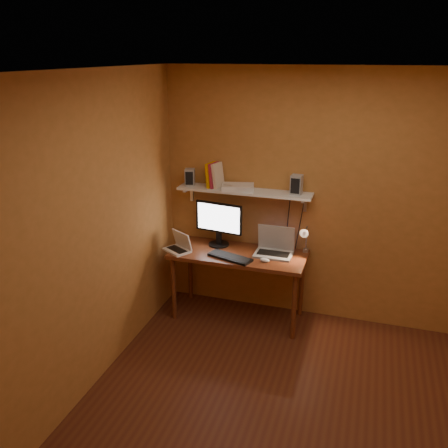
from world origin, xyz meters
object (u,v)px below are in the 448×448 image
(monitor, at_px, (219,222))
(mouse, at_px, (265,260))
(desk, at_px, (238,260))
(laptop, at_px, (275,247))
(speaker_right, at_px, (296,185))
(desk_lamp, at_px, (305,237))
(keyboard, at_px, (230,257))
(speaker_left, at_px, (190,177))
(shelf_camera, at_px, (228,188))
(wall_shelf, at_px, (244,191))
(netbook, at_px, (179,245))
(router, at_px, (238,187))

(monitor, xyz_separation_m, mouse, (0.57, -0.28, -0.25))
(desk, height_order, monitor, monitor)
(laptop, xyz_separation_m, speaker_right, (0.18, 0.10, 0.65))
(monitor, distance_m, mouse, 0.68)
(mouse, distance_m, desk_lamp, 0.48)
(keyboard, relative_size, speaker_left, 2.59)
(desk_lamp, height_order, shelf_camera, shelf_camera)
(wall_shelf, distance_m, desk_lamp, 0.77)
(monitor, xyz_separation_m, keyboard, (0.22, -0.30, -0.25))
(wall_shelf, distance_m, monitor, 0.43)
(wall_shelf, xyz_separation_m, shelf_camera, (-0.15, -0.07, 0.04))
(mouse, height_order, desk_lamp, desk_lamp)
(monitor, relative_size, laptop, 1.37)
(netbook, relative_size, speaker_right, 1.72)
(keyboard, distance_m, speaker_right, 0.98)
(wall_shelf, bearing_deg, mouse, -46.70)
(router, bearing_deg, netbook, -150.69)
(monitor, xyz_separation_m, shelf_camera, (0.11, -0.02, 0.39))
(router, bearing_deg, desk, -70.47)
(desk, bearing_deg, speaker_left, 162.27)
(desk, relative_size, monitor, 2.67)
(laptop, height_order, mouse, laptop)
(keyboard, bearing_deg, mouse, 21.94)
(wall_shelf, bearing_deg, desk_lamp, -5.88)
(mouse, height_order, shelf_camera, shelf_camera)
(laptop, bearing_deg, mouse, -100.58)
(desk, height_order, wall_shelf, wall_shelf)
(desk, bearing_deg, shelf_camera, 141.87)
(shelf_camera, bearing_deg, keyboard, -68.27)
(desk_lamp, xyz_separation_m, router, (-0.72, 0.05, 0.44))
(keyboard, xyz_separation_m, speaker_left, (-0.55, 0.35, 0.70))
(desk, height_order, speaker_right, speaker_right)
(monitor, relative_size, netbook, 1.56)
(keyboard, relative_size, router, 1.41)
(desk, relative_size, shelf_camera, 14.25)
(keyboard, distance_m, desk_lamp, 0.78)
(monitor, distance_m, speaker_left, 0.56)
(laptop, bearing_deg, desk_lamp, 5.20)
(netbook, xyz_separation_m, router, (0.54, 0.31, 0.60))
(keyboard, height_order, shelf_camera, shelf_camera)
(desk, relative_size, wall_shelf, 1.00)
(speaker_right, bearing_deg, monitor, -171.06)
(router, bearing_deg, desk_lamp, -4.20)
(monitor, height_order, netbook, monitor)
(speaker_right, distance_m, shelf_camera, 0.70)
(wall_shelf, bearing_deg, monitor, -168.59)
(wall_shelf, xyz_separation_m, router, (-0.06, -0.01, 0.04))
(keyboard, relative_size, speaker_right, 2.37)
(monitor, bearing_deg, speaker_left, 179.58)
(wall_shelf, height_order, desk_lamp, wall_shelf)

